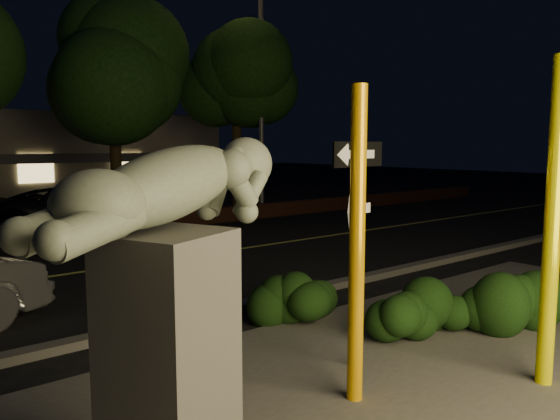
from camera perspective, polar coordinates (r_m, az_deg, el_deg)
The scene contains 18 objects.
ground at distance 14.87m, azimuth -21.29°, elevation -3.63°, with size 90.00×90.00×0.00m, color black.
patio at distance 5.90m, azimuth 16.15°, elevation -19.35°, with size 14.00×6.00×0.02m, color #4C4944.
road at distance 12.09m, azimuth -16.89°, elevation -5.77°, with size 80.00×8.00×0.01m, color black.
lane_marking at distance 12.09m, azimuth -16.89°, elevation -5.71°, with size 80.00×0.12×0.01m, color #B6B448.
curb at distance 8.54m, azimuth -6.23°, elevation -10.41°, with size 80.00×0.25×0.12m, color #4C4944.
brick_wall at distance 16.06m, azimuth -22.76°, elevation -2.04°, with size 40.00×0.35×0.50m, color #492417.
parking_lot at distance 21.57m, azimuth -27.02°, elevation -0.75°, with size 40.00×12.00×0.01m, color black.
tree_far_c at distance 18.38m, azimuth -17.17°, elevation 16.20°, with size 4.80×4.80×7.84m.
tree_far_d at distance 21.16m, azimuth -4.61°, elevation 14.54°, with size 4.40×4.40×7.42m.
yellow_pole_left at distance 5.43m, azimuth 8.04°, elevation -3.89°, with size 0.16×0.16×3.16m, color #FFAF07.
yellow_pole_right at distance 6.40m, azimuth 26.60°, elevation -1.40°, with size 0.18×0.18×3.50m, color #FFF700.
signpost at distance 6.19m, azimuth 8.17°, elevation 0.07°, with size 0.89×0.14×2.62m.
sculpture at distance 4.03m, azimuth -11.32°, elevation -6.96°, with size 2.42×1.50×2.65m.
hedge_center at distance 8.10m, azimuth 2.69°, elevation -8.37°, with size 1.77×0.83×0.92m, color black.
hedge_right at distance 7.70m, azimuth 14.11°, elevation -8.89°, with size 1.60×0.86×1.05m, color black.
hedge_far_right at distance 8.36m, azimuth 22.60°, elevation -8.10°, with size 1.46×0.91×1.01m, color black.
streetlight at distance 20.03m, azimuth -2.50°, elevation 14.65°, with size 1.33×0.44×8.91m.
parked_car_dark at distance 17.96m, azimuth -20.23°, elevation 0.30°, with size 2.21×4.78×1.33m, color black.
Camera 1 is at (-4.40, -3.96, 2.59)m, focal length 35.00 mm.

